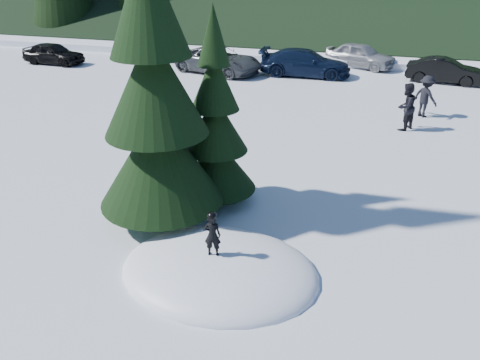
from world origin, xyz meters
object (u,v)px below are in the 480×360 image
(adult_0, at_px, (406,107))
(car_3, at_px, (305,63))
(spruce_short, at_px, (216,131))
(car_1, at_px, (146,51))
(spruce_tall, at_px, (155,97))
(car_0, at_px, (53,53))
(car_4, at_px, (360,55))
(car_2, at_px, (219,60))
(adult_2, at_px, (426,96))
(car_5, at_px, (445,71))
(child_skier, at_px, (212,235))

(adult_0, xyz_separation_m, car_3, (-5.44, 8.05, -0.19))
(spruce_short, relative_size, car_1, 1.45)
(spruce_tall, xyz_separation_m, car_0, (-15.31, 15.81, -2.64))
(car_0, bearing_deg, car_4, -73.79)
(spruce_tall, distance_m, car_3, 17.55)
(car_2, bearing_deg, car_0, 110.87)
(adult_2, bearing_deg, car_2, 16.94)
(spruce_tall, xyz_separation_m, car_4, (3.57, 20.64, -2.58))
(car_1, bearing_deg, adult_0, -126.52)
(adult_2, bearing_deg, adult_0, 109.40)
(spruce_short, xyz_separation_m, car_0, (-16.31, 14.41, -1.42))
(car_0, bearing_deg, adult_0, -105.02)
(spruce_tall, height_order, car_4, spruce_tall)
(car_1, xyz_separation_m, car_2, (5.79, -1.98, 0.14))
(spruce_short, relative_size, adult_2, 3.02)
(car_3, height_order, car_4, car_3)
(spruce_tall, bearing_deg, car_0, 134.08)
(car_1, bearing_deg, car_3, -103.27)
(car_1, relative_size, car_4, 0.85)
(adult_0, height_order, car_2, adult_0)
(car_3, bearing_deg, spruce_tall, 175.53)
(car_4, bearing_deg, spruce_short, -164.98)
(adult_0, xyz_separation_m, car_5, (2.17, 8.73, -0.28))
(car_0, height_order, car_4, car_4)
(car_0, relative_size, car_1, 1.08)
(spruce_short, bearing_deg, child_skier, -71.64)
(car_0, bearing_deg, child_skier, -133.56)
(spruce_short, xyz_separation_m, car_1, (-11.13, 17.17, -1.49))
(spruce_short, distance_m, child_skier, 3.60)
(spruce_tall, relative_size, car_5, 2.14)
(adult_0, height_order, car_1, adult_0)
(adult_0, bearing_deg, car_1, -86.43)
(car_2, bearing_deg, car_5, -66.69)
(car_2, bearing_deg, car_3, -64.61)
(child_skier, bearing_deg, car_0, -55.29)
(car_2, bearing_deg, adult_0, -108.06)
(adult_0, xyz_separation_m, adult_2, (0.84, 2.05, -0.06))
(car_0, bearing_deg, car_2, -84.07)
(car_2, height_order, car_3, car_3)
(adult_2, relative_size, car_1, 0.48)
(child_skier, xyz_separation_m, car_4, (1.49, 22.48, -0.23))
(car_1, distance_m, car_2, 6.12)
(car_5, bearing_deg, car_1, 95.16)
(car_4, xyz_separation_m, car_5, (4.72, -2.61, -0.08))
(car_3, relative_size, car_4, 1.19)
(adult_0, bearing_deg, spruce_short, 0.31)
(spruce_tall, bearing_deg, car_3, 87.74)
(adult_2, bearing_deg, spruce_short, 100.86)
(car_4, bearing_deg, car_1, 121.18)
(child_skier, xyz_separation_m, car_2, (-6.42, 18.44, -0.23))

